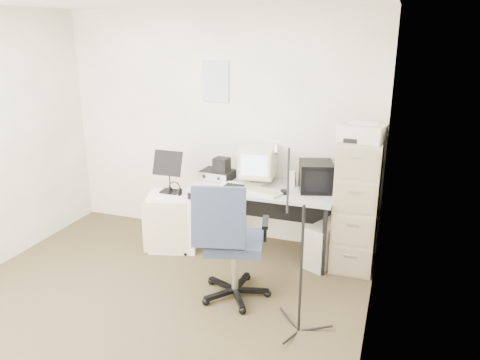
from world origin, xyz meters
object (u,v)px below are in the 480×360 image
(office_chair, at_px, (235,240))
(side_cart, at_px, (174,221))
(desk, at_px, (263,220))
(filing_cabinet, at_px, (357,204))

(office_chair, bearing_deg, side_cart, 129.33)
(desk, bearing_deg, filing_cabinet, 1.81)
(filing_cabinet, bearing_deg, desk, -178.19)
(filing_cabinet, xyz_separation_m, desk, (-0.95, -0.03, -0.29))
(filing_cabinet, bearing_deg, side_cart, -172.12)
(filing_cabinet, xyz_separation_m, side_cart, (-1.88, -0.26, -0.34))
(desk, height_order, office_chair, office_chair)
(side_cart, bearing_deg, filing_cabinet, -7.97)
(desk, relative_size, side_cart, 2.43)
(office_chair, distance_m, side_cart, 1.21)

